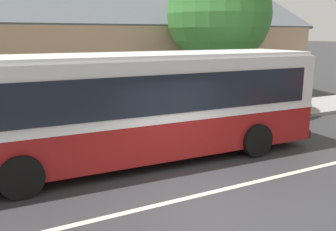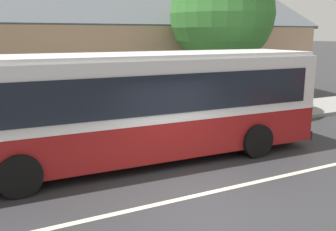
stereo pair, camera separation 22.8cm
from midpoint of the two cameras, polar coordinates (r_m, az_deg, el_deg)
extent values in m
plane|color=#2D2D30|center=(8.77, 5.79, -11.91)|extent=(300.00, 300.00, 0.00)
cube|color=gray|center=(13.87, -7.75, -2.45)|extent=(60.00, 3.00, 0.15)
cube|color=beige|center=(8.76, 5.79, -11.88)|extent=(60.00, 0.16, 0.01)
cube|color=tan|center=(20.75, -18.47, 7.23)|extent=(27.79, 10.48, 3.93)
cube|color=#4C5156|center=(23.34, -20.07, 15.60)|extent=(28.39, 5.31, 2.70)
cube|color=black|center=(19.95, 13.28, 7.92)|extent=(1.10, 0.06, 1.30)
cube|color=#4C3323|center=(17.04, -1.37, 3.77)|extent=(1.00, 0.06, 2.10)
cube|color=maroon|center=(10.70, -5.02, -2.82)|extent=(11.30, 2.87, 1.05)
cube|color=white|center=(10.56, -5.07, 0.20)|extent=(11.32, 2.89, 0.10)
cube|color=silver|center=(10.42, -5.16, 4.54)|extent=(11.30, 2.87, 1.51)
cube|color=silver|center=(10.34, -5.25, 9.02)|extent=(11.07, 2.73, 0.12)
cube|color=black|center=(11.62, -7.31, 4.80)|extent=(10.32, 0.37, 1.01)
cube|color=black|center=(9.27, -2.44, 2.98)|extent=(10.32, 0.37, 1.01)
cube|color=black|center=(13.44, 18.11, 5.30)|extent=(0.11, 2.20, 1.01)
cube|color=black|center=(13.37, 18.32, 8.34)|extent=(0.10, 1.75, 0.24)
cube|color=black|center=(13.74, 17.71, -1.68)|extent=(0.16, 2.50, 0.28)
cube|color=#197233|center=(11.52, -13.79, -2.03)|extent=(3.14, 0.13, 0.74)
cube|color=black|center=(13.70, 10.46, 3.08)|extent=(0.90, 0.06, 2.32)
cylinder|color=black|center=(13.37, 7.22, -1.12)|extent=(1.01, 0.31, 1.00)
cylinder|color=black|center=(11.41, 13.95, -3.74)|extent=(1.01, 0.31, 1.00)
cylinder|color=black|center=(11.39, -22.02, -4.33)|extent=(1.01, 0.31, 1.00)
cylinder|color=black|center=(9.01, -21.00, -8.58)|extent=(1.01, 0.31, 1.00)
cylinder|color=#4C3828|center=(17.05, 8.29, 5.10)|extent=(0.44, 0.44, 2.95)
sphere|color=#387A33|center=(16.94, 8.61, 15.05)|extent=(4.54, 4.54, 4.54)
camera|label=1|loc=(0.11, -89.41, 0.13)|focal=40.00mm
camera|label=2|loc=(0.11, 90.59, -0.13)|focal=40.00mm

